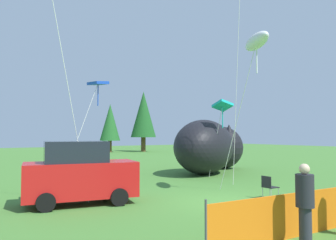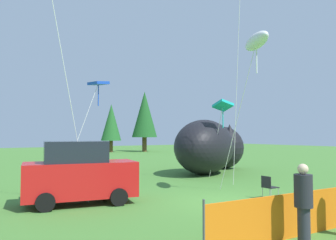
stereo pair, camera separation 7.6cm
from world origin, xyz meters
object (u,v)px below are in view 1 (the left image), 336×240
at_px(parked_car, 80,174).
at_px(kite_white_ghost, 256,42).
at_px(spectator_in_yellow_shirt, 305,201).
at_px(folding_chair, 269,185).
at_px(inflatable_cat, 210,148).
at_px(kite_blue_box, 98,85).
at_px(kite_teal_diamond, 222,106).

relative_size(parked_car, kite_white_ghost, 0.62).
bearing_deg(parked_car, spectator_in_yellow_shirt, -58.00).
relative_size(folding_chair, spectator_in_yellow_shirt, 0.48).
distance_m(inflatable_cat, kite_blue_box, 8.39).
distance_m(folding_chair, kite_teal_diamond, 7.11).
xyz_separation_m(spectator_in_yellow_shirt, kite_teal_diamond, (6.32, 9.61, 3.12)).
xyz_separation_m(parked_car, folding_chair, (6.47, -3.04, -0.56)).
height_order(kite_white_ghost, kite_teal_diamond, kite_white_ghost).
bearing_deg(inflatable_cat, spectator_in_yellow_shirt, -152.71).
relative_size(folding_chair, kite_blue_box, 0.16).
distance_m(spectator_in_yellow_shirt, kite_blue_box, 13.90).
relative_size(folding_chair, inflatable_cat, 0.11).
height_order(inflatable_cat, spectator_in_yellow_shirt, inflatable_cat).
height_order(folding_chair, kite_blue_box, kite_blue_box).
xyz_separation_m(folding_chair, kite_white_ghost, (-0.05, 0.48, 5.74)).
height_order(parked_car, kite_white_ghost, kite_white_ghost).
bearing_deg(inflatable_cat, parked_car, 175.21).
bearing_deg(inflatable_cat, kite_teal_diamond, -146.30).
bearing_deg(kite_blue_box, kite_teal_diamond, -30.07).
bearing_deg(spectator_in_yellow_shirt, parked_car, 111.55).
distance_m(folding_chair, kite_white_ghost, 5.76).
bearing_deg(kite_white_ghost, parked_car, 158.28).
bearing_deg(kite_blue_box, parked_car, -115.73).
bearing_deg(folding_chair, inflatable_cat, 65.13).
height_order(inflatable_cat, kite_teal_diamond, kite_teal_diamond).
bearing_deg(parked_car, kite_blue_box, 74.72).
bearing_deg(kite_teal_diamond, spectator_in_yellow_shirt, -123.33).
distance_m(parked_car, kite_teal_diamond, 9.94).
height_order(inflatable_cat, kite_blue_box, kite_blue_box).
bearing_deg(kite_white_ghost, kite_blue_box, 112.00).
relative_size(folding_chair, kite_teal_diamond, 0.20).
relative_size(folding_chair, kite_white_ghost, 0.13).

